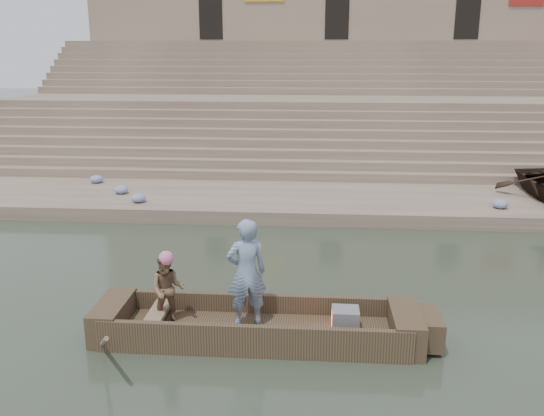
# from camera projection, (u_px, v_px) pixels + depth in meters

# --- Properties ---
(ground) EXTENTS (120.00, 120.00, 0.00)m
(ground) POSITION_uv_depth(u_px,v_px,m) (479.00, 331.00, 10.44)
(ground) COLOR #2C3729
(ground) RESTS_ON ground
(lower_landing) EXTENTS (32.00, 4.00, 0.40)m
(lower_landing) POSITION_uv_depth(u_px,v_px,m) (411.00, 204.00, 18.07)
(lower_landing) COLOR gray
(lower_landing) RESTS_ON ground
(mid_landing) EXTENTS (32.00, 3.00, 2.80)m
(mid_landing) POSITION_uv_depth(u_px,v_px,m) (386.00, 132.00, 24.95)
(mid_landing) COLOR gray
(mid_landing) RESTS_ON ground
(upper_landing) EXTENTS (32.00, 3.00, 5.20)m
(upper_landing) POSITION_uv_depth(u_px,v_px,m) (373.00, 91.00, 31.36)
(upper_landing) COLOR gray
(upper_landing) RESTS_ON ground
(ghat_steps) EXTENTS (32.00, 11.00, 5.20)m
(ghat_steps) POSITION_uv_depth(u_px,v_px,m) (383.00, 118.00, 26.47)
(ghat_steps) COLOR gray
(ghat_steps) RESTS_ON ground
(building_wall) EXTENTS (32.00, 5.07, 11.20)m
(building_wall) POSITION_uv_depth(u_px,v_px,m) (369.00, 34.00, 34.39)
(building_wall) COLOR gray
(building_wall) RESTS_ON ground
(main_rowboat) EXTENTS (5.00, 1.30, 0.22)m
(main_rowboat) POSITION_uv_depth(u_px,v_px,m) (256.00, 333.00, 10.13)
(main_rowboat) COLOR brown
(main_rowboat) RESTS_ON ground
(rowboat_trim) EXTENTS (6.04, 2.63, 1.95)m
(rowboat_trim) POSITION_uv_depth(u_px,v_px,m) (268.00, 323.00, 10.06)
(rowboat_trim) COLOR brown
(rowboat_trim) RESTS_ON ground
(standing_man) EXTENTS (0.81, 0.66, 1.92)m
(standing_man) POSITION_uv_depth(u_px,v_px,m) (246.00, 273.00, 9.97)
(standing_man) COLOR navy
(standing_man) RESTS_ON main_rowboat
(rowing_man) EXTENTS (0.69, 0.57, 1.28)m
(rowing_man) POSITION_uv_depth(u_px,v_px,m) (168.00, 290.00, 10.08)
(rowing_man) COLOR #297B4E
(rowing_man) RESTS_ON main_rowboat
(television) EXTENTS (0.46, 0.42, 0.40)m
(television) POSITION_uv_depth(u_px,v_px,m) (345.00, 320.00, 9.94)
(television) COLOR slate
(television) RESTS_ON main_rowboat
(cloth_bundles) EXTENTS (15.65, 2.93, 0.26)m
(cloth_bundles) POSITION_uv_depth(u_px,v_px,m) (277.00, 195.00, 17.85)
(cloth_bundles) COLOR #3F5999
(cloth_bundles) RESTS_ON lower_landing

